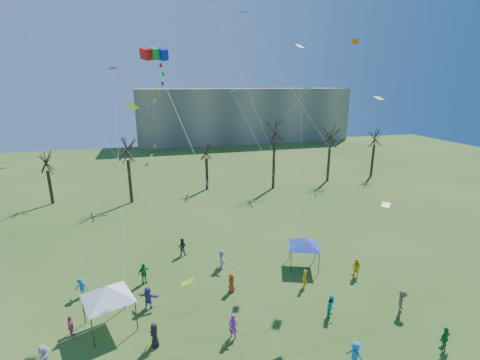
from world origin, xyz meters
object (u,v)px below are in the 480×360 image
object	(u,v)px
distant_building	(244,115)
canopy_tent_white	(107,292)
big_box_kite	(159,117)
canopy_tent_blue	(305,242)

from	to	relation	value
distant_building	canopy_tent_white	bearing A→B (deg)	-112.45
big_box_kite	canopy_tent_white	world-z (taller)	big_box_kite
distant_building	big_box_kite	world-z (taller)	big_box_kite
big_box_kite	canopy_tent_white	bearing A→B (deg)	-176.27
distant_building	big_box_kite	distance (m)	78.18
distant_building	big_box_kite	size ratio (longest dim) A/B	2.97
canopy_tent_blue	big_box_kite	bearing A→B (deg)	-163.42
canopy_tent_white	distant_building	bearing A→B (deg)	67.55
big_box_kite	distant_building	bearing A→B (deg)	70.33
canopy_tent_white	canopy_tent_blue	world-z (taller)	canopy_tent_white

